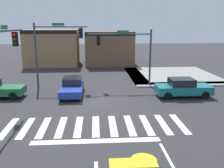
{
  "coord_description": "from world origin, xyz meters",
  "views": [
    {
      "loc": [
        0.05,
        -18.43,
        5.97
      ],
      "look_at": [
        1.25,
        -0.47,
        1.61
      ],
      "focal_mm": 39.72,
      "sensor_mm": 36.0,
      "label": 1
    }
  ],
  "objects": [
    {
      "name": "storefront_row",
      "position": [
        -2.07,
        19.06,
        2.54
      ],
      "size": [
        15.61,
        6.6,
        5.19
      ],
      "color": "#93704C",
      "rests_on": "ground_plane"
    },
    {
      "name": "traffic_signal_northeast",
      "position": [
        3.03,
        5.01,
        3.85
      ],
      "size": [
        6.03,
        0.32,
        5.49
      ],
      "rotation": [
        0.0,
        0.0,
        3.14
      ],
      "color": "#383A3D",
      "rests_on": "ground_plane"
    },
    {
      "name": "traffic_signal_northwest",
      "position": [
        -3.69,
        5.1,
        4.24
      ],
      "size": [
        4.95,
        0.32,
        6.1
      ],
      "color": "#383A3D",
      "rests_on": "ground_plane"
    },
    {
      "name": "ground_plane",
      "position": [
        0.0,
        0.0,
        0.0
      ],
      "size": [
        120.0,
        120.0,
        0.0
      ],
      "primitive_type": "plane",
      "color": "#302D30"
    },
    {
      "name": "traffic_signal_southwest",
      "position": [
        -5.29,
        -3.74,
        4.2
      ],
      "size": [
        0.32,
        6.05,
        5.99
      ],
      "rotation": [
        0.0,
        0.0,
        1.57
      ],
      "color": "#383A3D",
      "rests_on": "ground_plane"
    },
    {
      "name": "car_teal",
      "position": [
        7.33,
        1.2,
        0.78
      ],
      "size": [
        4.55,
        1.82,
        1.57
      ],
      "color": "#196B70",
      "rests_on": "ground_plane"
    },
    {
      "name": "car_blue",
      "position": [
        -2.0,
        2.51,
        0.72
      ],
      "size": [
        1.79,
        4.55,
        1.44
      ],
      "rotation": [
        0.0,
        0.0,
        -1.57
      ],
      "color": "#23389E",
      "rests_on": "ground_plane"
    },
    {
      "name": "bike_detector_marking",
      "position": [
        2.15,
        -8.48,
        0.0
      ],
      "size": [
        1.2,
        1.2,
        0.01
      ],
      "color": "yellow",
      "rests_on": "ground_plane"
    },
    {
      "name": "crosswalk_near",
      "position": [
        -0.0,
        -4.5,
        0.0
      ],
      "size": [
        10.74,
        3.16,
        0.01
      ],
      "color": "silver",
      "rests_on": "ground_plane"
    },
    {
      "name": "curb_corner_northeast",
      "position": [
        8.49,
        9.42,
        0.07
      ],
      "size": [
        10.0,
        10.6,
        0.15
      ],
      "color": "gray",
      "rests_on": "ground_plane"
    }
  ]
}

